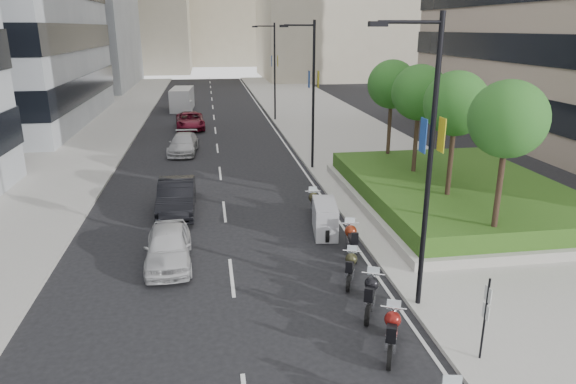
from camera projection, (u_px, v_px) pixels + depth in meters
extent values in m
plane|color=black|center=(290.00, 336.00, 14.91)|extent=(160.00, 160.00, 0.00)
cube|color=#9E9B93|center=(338.00, 130.00, 44.44)|extent=(10.00, 100.00, 0.15)
cube|color=#9E9B93|center=(85.00, 138.00, 41.35)|extent=(8.00, 100.00, 0.15)
cube|color=silver|center=(277.00, 133.00, 43.68)|extent=(0.12, 100.00, 0.01)
cube|color=silver|center=(216.00, 135.00, 42.91)|extent=(0.12, 100.00, 0.01)
cube|color=#A4A199|center=(456.00, 199.00, 25.69)|extent=(10.00, 14.00, 0.40)
cube|color=#254914|center=(457.00, 188.00, 25.50)|extent=(9.40, 13.40, 0.80)
cylinder|color=#332319|center=(498.00, 196.00, 19.15)|extent=(0.22, 0.22, 4.00)
sphere|color=#1C5B1F|center=(508.00, 119.00, 18.26)|extent=(2.80, 2.80, 2.80)
cylinder|color=#332319|center=(450.00, 169.00, 22.91)|extent=(0.22, 0.22, 4.00)
sphere|color=#1C5B1F|center=(456.00, 104.00, 22.03)|extent=(2.80, 2.80, 2.80)
cylinder|color=#332319|center=(415.00, 149.00, 26.67)|extent=(0.22, 0.22, 4.00)
sphere|color=#1C5B1F|center=(419.00, 92.00, 25.79)|extent=(2.80, 2.80, 2.80)
cylinder|color=#332319|center=(389.00, 134.00, 30.44)|extent=(0.22, 0.22, 4.00)
sphere|color=#1C5B1F|center=(392.00, 84.00, 29.55)|extent=(2.80, 2.80, 2.80)
cylinder|color=black|center=(429.00, 172.00, 15.11)|extent=(0.16, 0.16, 9.00)
cylinder|color=black|center=(410.00, 22.00, 13.70)|extent=(1.80, 0.10, 0.10)
cube|color=black|center=(378.00, 24.00, 13.58)|extent=(0.50, 0.22, 0.14)
cube|color=yellow|center=(441.00, 135.00, 14.82)|extent=(0.02, 0.45, 1.00)
cube|color=navy|center=(423.00, 136.00, 14.74)|extent=(0.02, 0.45, 1.00)
cylinder|color=black|center=(313.00, 98.00, 31.11)|extent=(0.16, 0.16, 9.00)
cylinder|color=black|center=(299.00, 25.00, 29.69)|extent=(1.80, 0.10, 0.10)
cube|color=black|center=(284.00, 26.00, 29.57)|extent=(0.50, 0.22, 0.14)
cube|color=yellow|center=(318.00, 79.00, 30.81)|extent=(0.02, 0.45, 1.00)
cube|color=navy|center=(309.00, 79.00, 30.73)|extent=(0.02, 0.45, 1.00)
cylinder|color=black|center=(275.00, 73.00, 48.04)|extent=(0.16, 0.16, 9.00)
cylinder|color=black|center=(265.00, 26.00, 46.62)|extent=(1.80, 0.10, 0.10)
cube|color=black|center=(255.00, 27.00, 46.51)|extent=(0.50, 0.22, 0.14)
cube|color=yellow|center=(278.00, 61.00, 47.75)|extent=(0.02, 0.45, 1.00)
cube|color=navy|center=(272.00, 61.00, 47.66)|extent=(0.02, 0.45, 1.00)
cylinder|color=black|center=(484.00, 322.00, 13.36)|extent=(0.06, 0.06, 2.50)
cube|color=silver|center=(488.00, 294.00, 13.11)|extent=(0.02, 0.32, 0.42)
cube|color=silver|center=(486.00, 312.00, 13.27)|extent=(0.02, 0.32, 0.42)
cylinder|color=black|center=(389.00, 359.00, 13.40)|extent=(0.34, 0.61, 0.61)
cylinder|color=black|center=(392.00, 326.00, 14.85)|extent=(0.34, 0.61, 0.61)
cube|color=silver|center=(391.00, 337.00, 14.03)|extent=(0.59, 0.88, 0.41)
sphere|color=#65100D|center=(393.00, 319.00, 14.22)|extent=(0.47, 0.47, 0.47)
cube|color=black|center=(391.00, 333.00, 13.66)|extent=(0.54, 0.78, 0.16)
cylinder|color=silver|center=(394.00, 308.00, 14.40)|extent=(0.69, 0.33, 0.05)
cylinder|color=black|center=(367.00, 316.00, 15.41)|extent=(0.35, 0.60, 0.61)
cylinder|color=black|center=(373.00, 291.00, 16.85)|extent=(0.35, 0.60, 0.61)
cube|color=silver|center=(370.00, 299.00, 16.03)|extent=(0.61, 0.88, 0.41)
sphere|color=black|center=(372.00, 283.00, 16.21)|extent=(0.47, 0.47, 0.47)
cube|color=black|center=(370.00, 294.00, 15.67)|extent=(0.55, 0.78, 0.16)
cylinder|color=silver|center=(373.00, 274.00, 16.39)|extent=(0.68, 0.34, 0.05)
cylinder|color=black|center=(348.00, 284.00, 17.37)|extent=(0.30, 0.55, 0.55)
cylinder|color=black|center=(352.00, 266.00, 18.70)|extent=(0.30, 0.55, 0.55)
cube|color=silver|center=(350.00, 271.00, 17.95)|extent=(0.52, 0.80, 0.37)
sphere|color=#2C2B18|center=(351.00, 259.00, 18.12)|extent=(0.43, 0.43, 0.43)
cube|color=black|center=(350.00, 267.00, 17.61)|extent=(0.47, 0.71, 0.14)
cylinder|color=silver|center=(352.00, 251.00, 18.28)|extent=(0.63, 0.28, 0.04)
cylinder|color=black|center=(354.00, 256.00, 19.42)|extent=(0.20, 0.64, 0.63)
cylinder|color=black|center=(348.00, 239.00, 20.97)|extent=(0.20, 0.64, 0.63)
cube|color=silver|center=(352.00, 244.00, 20.09)|extent=(0.41, 0.90, 0.43)
sphere|color=maroon|center=(351.00, 231.00, 20.30)|extent=(0.49, 0.49, 0.49)
cube|color=black|center=(353.00, 239.00, 19.70)|extent=(0.38, 0.80, 0.16)
cylinder|color=silver|center=(350.00, 223.00, 20.49)|extent=(0.76, 0.15, 0.05)
cylinder|color=black|center=(327.00, 234.00, 21.39)|extent=(0.22, 0.70, 0.69)
cylinder|color=black|center=(323.00, 219.00, 23.08)|extent=(0.22, 0.70, 0.69)
cube|color=gray|center=(325.00, 218.00, 22.12)|extent=(1.23, 2.42, 1.38)
cylinder|color=black|center=(316.00, 216.00, 23.59)|extent=(0.18, 0.62, 0.61)
cylinder|color=black|center=(312.00, 204.00, 25.10)|extent=(0.18, 0.62, 0.61)
cube|color=silver|center=(314.00, 207.00, 24.25)|extent=(0.37, 0.86, 0.42)
sphere|color=#322F1C|center=(313.00, 197.00, 24.44)|extent=(0.47, 0.47, 0.47)
cube|color=black|center=(315.00, 203.00, 23.87)|extent=(0.35, 0.76, 0.16)
cylinder|color=silver|center=(313.00, 191.00, 24.63)|extent=(0.73, 0.12, 0.05)
imported|color=#BBBBBD|center=(168.00, 246.00, 19.30)|extent=(1.83, 4.26, 1.43)
imported|color=black|center=(177.00, 197.00, 24.69)|extent=(1.70, 4.85, 1.60)
imported|color=#ADACAE|center=(183.00, 144.00, 36.51)|extent=(2.28, 4.81, 1.36)
imported|color=maroon|center=(190.00, 121.00, 45.31)|extent=(2.72, 5.35, 1.45)
cube|color=silver|center=(182.00, 99.00, 55.80)|extent=(2.49, 5.66, 2.32)
cube|color=silver|center=(182.00, 107.00, 53.99)|extent=(2.19, 1.47, 1.22)
cylinder|color=black|center=(173.00, 109.00, 54.04)|extent=(0.28, 0.77, 0.77)
cylinder|color=black|center=(190.00, 109.00, 54.30)|extent=(0.28, 0.77, 0.77)
cylinder|color=black|center=(175.00, 104.00, 57.57)|extent=(0.28, 0.77, 0.77)
cylinder|color=black|center=(191.00, 104.00, 57.83)|extent=(0.28, 0.77, 0.77)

